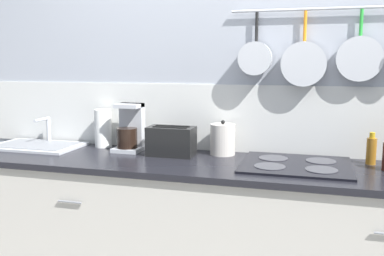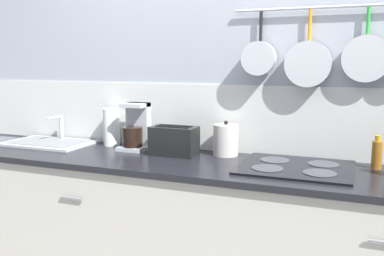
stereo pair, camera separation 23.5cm
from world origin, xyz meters
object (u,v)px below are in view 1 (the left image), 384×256
coffee_maker (130,131)px  kettle (223,139)px  toaster (171,141)px  bottle_dish_soap (371,150)px  paper_towel_roll (103,128)px

coffee_maker → kettle: (0.58, 0.04, -0.03)m
toaster → kettle: 0.31m
toaster → bottle_dish_soap: same height
toaster → bottle_dish_soap: bearing=4.5°
paper_towel_roll → bottle_dish_soap: (1.62, -0.04, -0.05)m
toaster → kettle: kettle is taller
paper_towel_roll → toaster: (0.51, -0.12, -0.04)m
coffee_maker → toaster: (0.30, -0.07, -0.04)m
coffee_maker → bottle_dish_soap: 1.40m
coffee_maker → paper_towel_roll: bearing=166.2°
kettle → paper_towel_roll: bearing=178.8°
paper_towel_roll → toaster: size_ratio=0.84×
toaster → bottle_dish_soap: size_ratio=1.66×
paper_towel_roll → toaster: paper_towel_roll is taller
paper_towel_roll → kettle: paper_towel_roll is taller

